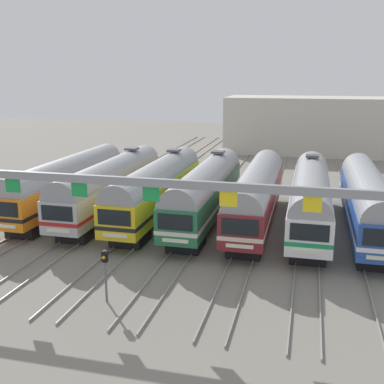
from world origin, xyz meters
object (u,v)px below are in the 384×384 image
(commuter_train_yellow, at_px, (157,187))
(commuter_train_blue, at_px, (367,199))
(commuter_train_orange, at_px, (67,181))
(commuter_train_maroon, at_px, (257,193))
(commuter_train_green, at_px, (206,190))
(catenary_gantry, at_px, (151,198))
(commuter_train_stainless, at_px, (111,184))
(yard_signal_mast, at_px, (105,266))
(commuter_train_white, at_px, (310,196))

(commuter_train_yellow, xyz_separation_m, commuter_train_blue, (16.42, -0.00, -0.00))
(commuter_train_orange, bearing_deg, commuter_train_maroon, 0.00)
(commuter_train_green, bearing_deg, catenary_gantry, -90.00)
(commuter_train_maroon, distance_m, catenary_gantry, 14.37)
(commuter_train_stainless, bearing_deg, commuter_train_orange, -179.94)
(commuter_train_maroon, xyz_separation_m, catenary_gantry, (-4.10, -13.49, 2.75))
(commuter_train_yellow, bearing_deg, commuter_train_maroon, -0.03)
(commuter_train_yellow, xyz_separation_m, commuter_train_maroon, (8.21, -0.00, -0.00))
(commuter_train_stainless, bearing_deg, yard_signal_mast, -67.80)
(commuter_train_white, xyz_separation_m, yard_signal_mast, (-10.26, -15.08, -0.66))
(commuter_train_white, height_order, commuter_train_blue, commuter_train_white)
(commuter_train_orange, xyz_separation_m, yard_signal_mast, (10.26, -15.08, -0.66))
(commuter_train_stainless, xyz_separation_m, catenary_gantry, (8.21, -13.50, 2.75))
(commuter_train_green, xyz_separation_m, catenary_gantry, (0.00, -13.50, 2.75))
(commuter_train_orange, xyz_separation_m, commuter_train_maroon, (16.42, 0.00, 0.00))
(catenary_gantry, bearing_deg, commuter_train_stainless, 121.30)
(commuter_train_yellow, height_order, commuter_train_green, same)
(commuter_train_orange, xyz_separation_m, commuter_train_white, (20.52, 0.00, 0.00))
(commuter_train_stainless, height_order, commuter_train_yellow, same)
(catenary_gantry, bearing_deg, commuter_train_blue, 47.62)
(commuter_train_yellow, bearing_deg, yard_signal_mast, -82.25)
(commuter_train_maroon, height_order, yard_signal_mast, commuter_train_maroon)
(commuter_train_stainless, relative_size, commuter_train_maroon, 1.00)
(commuter_train_white, bearing_deg, commuter_train_maroon, -179.94)
(commuter_train_stainless, height_order, catenary_gantry, catenary_gantry)
(commuter_train_orange, xyz_separation_m, commuter_train_stainless, (4.10, 0.00, 0.00))
(commuter_train_yellow, bearing_deg, commuter_train_stainless, 180.00)
(commuter_train_blue, bearing_deg, catenary_gantry, -132.38)
(commuter_train_white, relative_size, catenary_gantry, 0.60)
(commuter_train_blue, bearing_deg, commuter_train_stainless, 179.99)
(commuter_train_stainless, bearing_deg, commuter_train_green, 0.00)
(commuter_train_stainless, distance_m, commuter_train_yellow, 4.10)
(commuter_train_green, bearing_deg, commuter_train_orange, -179.98)
(commuter_train_orange, height_order, commuter_train_yellow, commuter_train_yellow)
(commuter_train_maroon, bearing_deg, catenary_gantry, -106.92)
(commuter_train_green, height_order, commuter_train_blue, commuter_train_green)
(commuter_train_green, distance_m, commuter_train_maroon, 4.10)
(commuter_train_yellow, distance_m, commuter_train_maroon, 8.21)
(commuter_train_blue, xyz_separation_m, catenary_gantry, (-12.31, -13.49, 2.75))
(commuter_train_orange, height_order, commuter_train_white, commuter_train_white)
(commuter_train_yellow, relative_size, yard_signal_mast, 6.23)
(commuter_train_green, relative_size, yard_signal_mast, 6.23)
(commuter_train_green, height_order, yard_signal_mast, commuter_train_green)
(commuter_train_green, relative_size, commuter_train_maroon, 1.00)
(commuter_train_orange, bearing_deg, commuter_train_green, 0.02)
(commuter_train_stainless, relative_size, commuter_train_green, 1.00)
(commuter_train_green, relative_size, commuter_train_blue, 1.00)
(commuter_train_maroon, relative_size, commuter_train_blue, 1.00)
(commuter_train_orange, distance_m, commuter_train_blue, 24.62)
(commuter_train_orange, height_order, commuter_train_blue, same)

